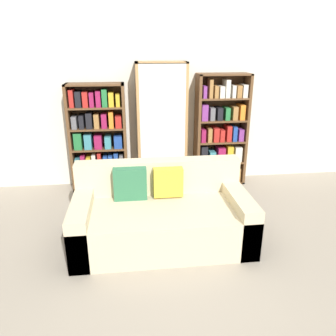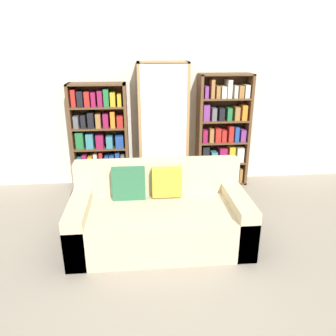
{
  "view_description": "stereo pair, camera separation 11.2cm",
  "coord_description": "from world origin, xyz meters",
  "px_view_note": "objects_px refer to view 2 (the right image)",
  "views": [
    {
      "loc": [
        -0.41,
        -2.59,
        2.02
      ],
      "look_at": [
        0.06,
        1.28,
        0.56
      ],
      "focal_mm": 35.0,
      "sensor_mm": 36.0,
      "label": 1
    },
    {
      "loc": [
        -0.3,
        -2.61,
        2.02
      ],
      "look_at": [
        0.06,
        1.28,
        0.56
      ],
      "focal_mm": 35.0,
      "sensor_mm": 36.0,
      "label": 2
    }
  ],
  "objects_px": {
    "couch": "(159,216)",
    "bookshelf_right": "(223,134)",
    "bookshelf_left": "(100,139)",
    "display_cabinet": "(163,126)",
    "wine_bottle": "(190,192)"
  },
  "relations": [
    {
      "from": "couch",
      "to": "bookshelf_right",
      "type": "bearing_deg",
      "value": 55.43
    },
    {
      "from": "couch",
      "to": "wine_bottle",
      "type": "xyz_separation_m",
      "value": [
        0.48,
        0.91,
        -0.15
      ]
    },
    {
      "from": "display_cabinet",
      "to": "bookshelf_right",
      "type": "height_order",
      "value": "display_cabinet"
    },
    {
      "from": "couch",
      "to": "bookshelf_left",
      "type": "height_order",
      "value": "bookshelf_left"
    },
    {
      "from": "bookshelf_right",
      "to": "wine_bottle",
      "type": "xyz_separation_m",
      "value": [
        -0.58,
        -0.63,
        -0.65
      ]
    },
    {
      "from": "couch",
      "to": "display_cabinet",
      "type": "height_order",
      "value": "display_cabinet"
    },
    {
      "from": "bookshelf_left",
      "to": "couch",
      "type": "bearing_deg",
      "value": -63.69
    },
    {
      "from": "couch",
      "to": "display_cabinet",
      "type": "distance_m",
      "value": 1.66
    },
    {
      "from": "display_cabinet",
      "to": "bookshelf_right",
      "type": "relative_size",
      "value": 1.1
    },
    {
      "from": "bookshelf_left",
      "to": "bookshelf_right",
      "type": "xyz_separation_m",
      "value": [
        1.83,
        0.0,
        0.03
      ]
    },
    {
      "from": "couch",
      "to": "bookshelf_left",
      "type": "distance_m",
      "value": 1.78
    },
    {
      "from": "couch",
      "to": "display_cabinet",
      "type": "relative_size",
      "value": 1.02
    },
    {
      "from": "bookshelf_left",
      "to": "display_cabinet",
      "type": "xyz_separation_m",
      "value": [
        0.93,
        -0.02,
        0.17
      ]
    },
    {
      "from": "bookshelf_left",
      "to": "bookshelf_right",
      "type": "height_order",
      "value": "bookshelf_right"
    },
    {
      "from": "couch",
      "to": "bookshelf_right",
      "type": "relative_size",
      "value": 1.12
    }
  ]
}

